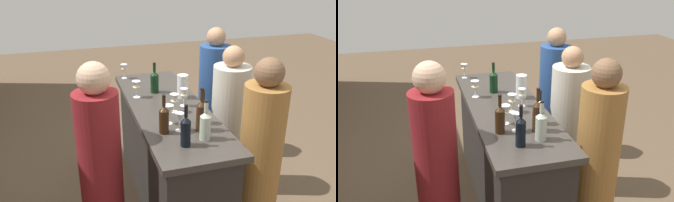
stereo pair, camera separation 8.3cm
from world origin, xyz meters
TOP-DOWN VIEW (x-y plane):
  - ground_plane at (0.00, 0.00)m, footprint 12.00×12.00m
  - bar_counter at (0.00, 0.00)m, footprint 1.89×0.62m
  - wine_bottle_leftmost_near_black at (-0.68, 0.08)m, footprint 0.07×0.07m
  - wine_bottle_second_left_clear_pale at (-0.63, -0.09)m, footprint 0.08×0.08m
  - wine_bottle_center_amber_brown at (-0.50, -0.11)m, footprint 0.07×0.07m
  - wine_bottle_second_right_amber_brown at (-0.46, 0.16)m, footprint 0.07×0.07m
  - wine_bottle_rightmost_near_black at (-0.39, -0.16)m, footprint 0.07×0.07m
  - wine_bottle_far_right_dark_green at (0.36, 0.03)m, footprint 0.08×0.08m
  - wine_glass_near_left at (-0.03, -0.13)m, footprint 0.07×0.07m
  - wine_glass_near_center at (-0.13, -0.02)m, footprint 0.07×0.07m
  - wine_glass_near_right at (-0.46, 0.05)m, footprint 0.07×0.07m
  - wine_glass_far_left at (-0.32, 0.09)m, footprint 0.08×0.08m
  - wine_glass_far_center at (0.28, 0.22)m, footprint 0.08×0.08m
  - wine_glass_far_right at (0.84, 0.23)m, footprint 0.07×0.07m
  - water_pitcher at (0.16, -0.18)m, footprint 0.10×0.10m
  - person_left_guest at (0.73, -0.74)m, footprint 0.34×0.34m
  - person_center_guest at (0.04, -0.61)m, footprint 0.36×0.36m
  - person_right_guest at (-0.57, -0.59)m, footprint 0.36×0.36m
  - person_server_behind at (-0.41, 0.64)m, footprint 0.32×0.32m

SIDE VIEW (x-z plane):
  - ground_plane at x=0.00m, z-range 0.00..0.00m
  - bar_counter at x=0.00m, z-range 0.00..0.95m
  - person_center_guest at x=0.04m, z-range -0.06..1.36m
  - person_left_guest at x=0.73m, z-range -0.06..1.39m
  - person_right_guest at x=-0.57m, z-range -0.05..1.43m
  - person_server_behind at x=-0.41m, z-range -0.05..1.46m
  - wine_glass_near_right at x=-0.46m, z-range 0.97..1.12m
  - wine_bottle_rightmost_near_black at x=-0.39m, z-range 0.91..1.18m
  - wine_glass_far_left at x=-0.32m, z-range 0.97..1.12m
  - wine_glass_near_center at x=-0.13m, z-range 0.97..1.13m
  - water_pitcher at x=0.16m, z-range 0.94..1.16m
  - wine_bottle_far_right_dark_green at x=0.36m, z-range 0.91..1.19m
  - wine_glass_near_left at x=-0.03m, z-range 0.97..1.13m
  - wine_glass_far_right at x=0.84m, z-range 0.97..1.13m
  - wine_glass_far_center at x=0.28m, z-range 0.97..1.13m
  - wine_bottle_second_left_clear_pale at x=-0.63m, z-range 0.91..1.20m
  - wine_bottle_second_right_amber_brown at x=-0.46m, z-range 0.90..1.20m
  - wine_bottle_leftmost_near_black at x=-0.68m, z-range 0.90..1.21m
  - wine_bottle_center_amber_brown at x=-0.50m, z-range 0.90..1.24m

